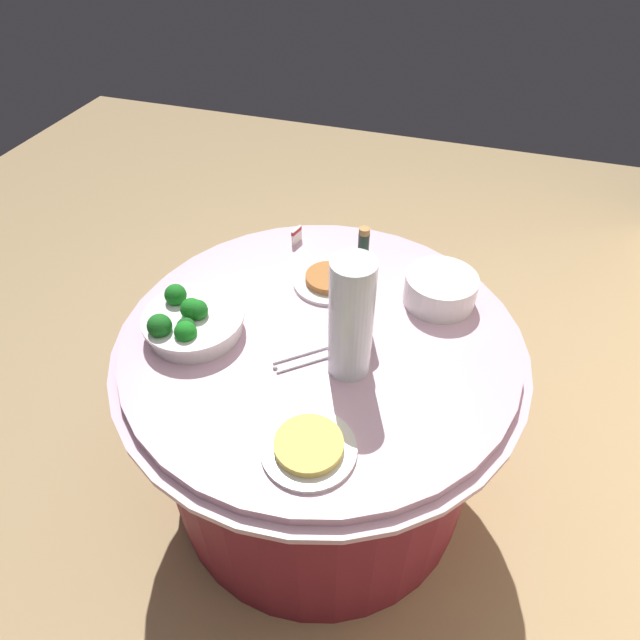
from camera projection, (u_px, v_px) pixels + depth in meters
The scene contains 10 objects.
ground_plane at pixel (320, 476), 2.01m from camera, with size 6.00×6.00×0.00m, color tan.
buffet_table at pixel (320, 414), 1.76m from camera, with size 1.16×1.16×0.74m.
broccoli_bowl at pixel (192, 321), 1.48m from camera, with size 0.28×0.28×0.11m.
plate_stack at pixel (440, 289), 1.58m from camera, with size 0.21×0.21×0.09m.
wine_bottle at pixel (360, 295), 1.43m from camera, with size 0.07×0.07×0.34m.
decorative_fruit_vase at pixel (351, 326), 1.32m from camera, with size 0.11×0.11×0.34m.
serving_tongs at pixel (301, 360), 1.43m from camera, with size 0.14×0.15×0.01m.
food_plate_peanuts at pixel (329, 280), 1.66m from camera, with size 0.22×0.22×0.03m.
food_plate_noodles at pixel (309, 447), 1.22m from camera, with size 0.22×0.22×0.03m.
label_placard_front at pixel (297, 235), 1.81m from camera, with size 0.05×0.02×0.05m.
Camera 1 is at (1.03, 0.33, 1.79)m, focal length 30.40 mm.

